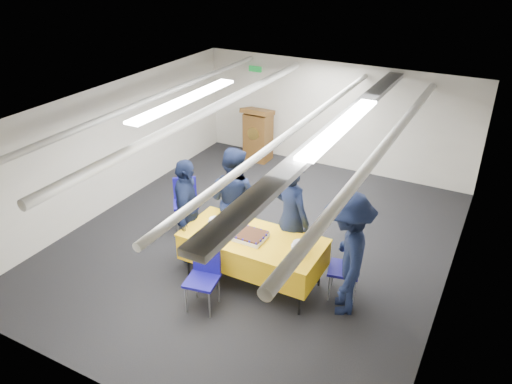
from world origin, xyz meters
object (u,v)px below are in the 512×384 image
at_px(sheet_cake, 249,236).
at_px(podium, 258,134).
at_px(chair_right, 351,266).
at_px(serving_table, 253,249).
at_px(chair_near, 204,272).
at_px(sailor_a, 291,218).
at_px(sailor_b, 233,199).
at_px(sailor_c, 187,211).
at_px(sailor_d, 347,255).
at_px(chair_left, 185,197).

distance_m(sheet_cake, podium, 4.54).
bearing_deg(sheet_cake, chair_right, 14.96).
height_order(podium, chair_right, podium).
relative_size(serving_table, chair_near, 2.36).
distance_m(sailor_a, sailor_b, 1.09).
relative_size(chair_near, chair_right, 1.00).
relative_size(sailor_c, sailor_d, 0.96).
height_order(chair_right, chair_left, same).
xyz_separation_m(chair_left, sailor_c, (0.66, -0.85, 0.32)).
relative_size(serving_table, sailor_c, 1.21).
xyz_separation_m(chair_left, sailor_a, (2.18, -0.37, 0.38)).
bearing_deg(sheet_cake, chair_near, -113.16).
distance_m(chair_near, sailor_c, 1.20).
xyz_separation_m(sheet_cake, sailor_b, (-0.69, 0.73, 0.06)).
bearing_deg(sheet_cake, chair_left, 152.10).
height_order(serving_table, chair_right, chair_right).
xyz_separation_m(chair_right, sailor_c, (-2.53, -0.28, 0.32)).
bearing_deg(serving_table, sailor_a, 55.95).
relative_size(sheet_cake, sailor_b, 0.28).
bearing_deg(chair_left, sheet_cake, -27.90).
distance_m(sailor_b, sailor_d, 2.20).
height_order(sailor_b, sailor_c, sailor_b).
bearing_deg(chair_left, podium, 94.10).
bearing_deg(serving_table, podium, 116.98).
bearing_deg(sheet_cake, sailor_a, 55.87).
height_order(chair_near, sailor_c, sailor_c).
bearing_deg(sailor_a, chair_right, -169.25).
distance_m(serving_table, sailor_c, 1.20).
distance_m(sheet_cake, sailor_b, 1.01).
distance_m(chair_near, sailor_b, 1.54).
bearing_deg(chair_right, sailor_d, -88.39).
xyz_separation_m(chair_near, sailor_b, (-0.39, 1.45, 0.34)).
bearing_deg(chair_right, sailor_b, 170.26).
bearing_deg(sailor_c, chair_right, -113.50).
xyz_separation_m(sheet_cake, chair_right, (1.40, 0.37, -0.28)).
bearing_deg(sailor_d, podium, -158.29).
bearing_deg(sailor_b, chair_left, -11.24).
height_order(podium, sailor_d, sailor_d).
xyz_separation_m(chair_near, sailor_c, (-0.83, 0.81, 0.32)).
xyz_separation_m(podium, sailor_d, (3.42, -3.97, 0.27)).
distance_m(sailor_b, sailor_c, 0.77).
relative_size(sailor_a, sailor_b, 1.04).
distance_m(podium, sailor_d, 5.25).
bearing_deg(chair_near, chair_right, 32.48).
height_order(chair_right, sailor_c, sailor_c).
distance_m(sheet_cake, chair_near, 0.82).
relative_size(sheet_cake, sailor_d, 0.28).
height_order(podium, chair_near, podium).
bearing_deg(sailor_a, chair_left, 12.32).
relative_size(chair_near, sailor_a, 0.48).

